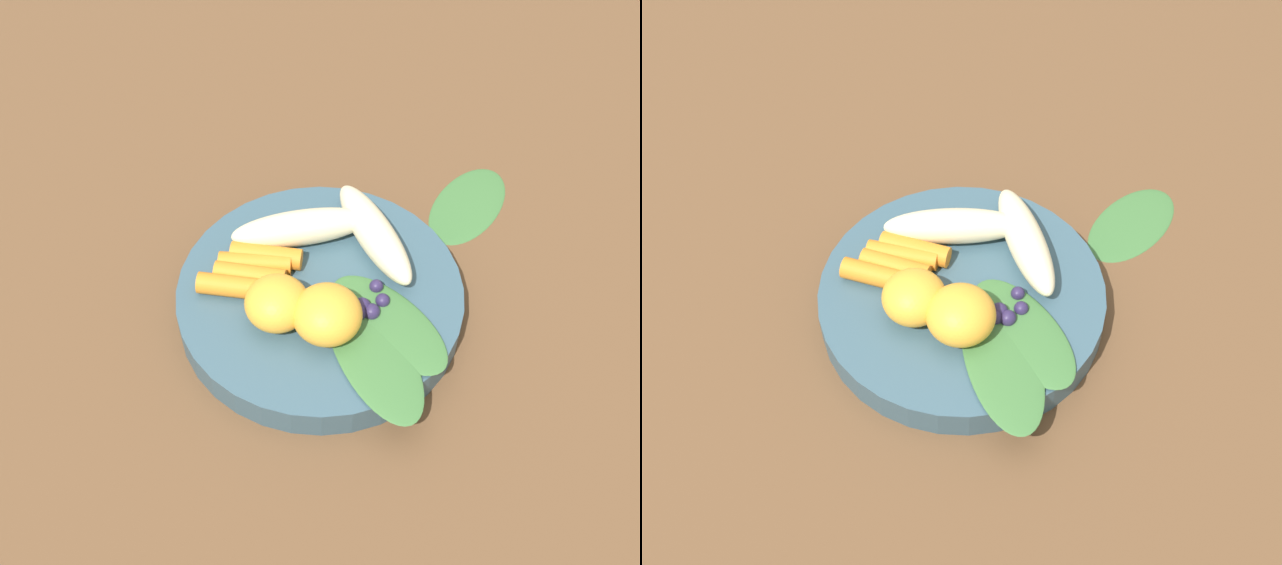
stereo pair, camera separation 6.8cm
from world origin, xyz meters
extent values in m
plane|color=brown|center=(0.00, 0.00, 0.00)|extent=(2.40, 2.40, 0.00)
cylinder|color=#385666|center=(0.00, 0.00, 0.01)|extent=(0.23, 0.23, 0.03)
ellipsoid|color=beige|center=(-0.04, -0.04, 0.04)|extent=(0.10, 0.11, 0.03)
ellipsoid|color=beige|center=(-0.06, 0.01, 0.04)|extent=(0.09, 0.12, 0.03)
ellipsoid|color=#F4A833|center=(0.03, 0.03, 0.05)|extent=(0.05, 0.05, 0.04)
ellipsoid|color=#F4A833|center=(0.04, -0.01, 0.05)|extent=(0.05, 0.05, 0.04)
cylinder|color=orange|center=(0.00, -0.05, 0.04)|extent=(0.04, 0.06, 0.02)
cylinder|color=orange|center=(0.01, -0.06, 0.04)|extent=(0.04, 0.06, 0.02)
cylinder|color=orange|center=(0.02, -0.05, 0.04)|extent=(0.04, 0.06, 0.02)
cylinder|color=orange|center=(0.04, -0.06, 0.04)|extent=(0.04, 0.06, 0.02)
sphere|color=#2D234C|center=(0.01, 0.04, 0.03)|extent=(0.01, 0.01, 0.01)
sphere|color=#2D234C|center=(-0.02, 0.04, 0.03)|extent=(0.01, 0.01, 0.01)
sphere|color=#2D234C|center=(0.02, 0.04, 0.03)|extent=(0.01, 0.01, 0.01)
sphere|color=#2D234C|center=(0.00, 0.05, 0.03)|extent=(0.01, 0.01, 0.01)
sphere|color=#2D234C|center=(-0.01, 0.05, 0.03)|extent=(0.01, 0.01, 0.01)
sphere|color=#2D234C|center=(0.01, 0.04, 0.03)|extent=(0.01, 0.01, 0.01)
sphere|color=#2D234C|center=(0.00, 0.04, 0.03)|extent=(0.01, 0.01, 0.01)
cylinder|color=white|center=(0.00, 0.07, 0.03)|extent=(0.05, 0.05, 0.00)
ellipsoid|color=#3D7038|center=(0.03, 0.07, 0.03)|extent=(0.12, 0.14, 0.00)
ellipsoid|color=#3D7038|center=(0.00, 0.06, 0.03)|extent=(0.09, 0.13, 0.00)
ellipsoid|color=#3D7038|center=(-0.17, 0.05, 0.00)|extent=(0.11, 0.06, 0.01)
camera|label=1|loc=(0.35, 0.23, 0.58)|focal=48.29mm
camera|label=2|loc=(0.31, 0.29, 0.58)|focal=48.29mm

